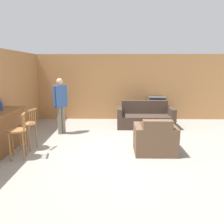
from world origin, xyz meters
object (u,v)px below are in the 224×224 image
at_px(coffee_table, 150,127).
at_px(couch_far, 145,118).
at_px(tv_unit, 156,115).
at_px(bar_chair_near, 18,134).
at_px(person_by_window, 61,103).
at_px(book_on_table, 150,123).
at_px(tv, 157,103).
at_px(bottle, 1,105).
at_px(armchair_near, 155,140).
at_px(bar_chair_mid, 28,127).

bearing_deg(coffee_table, couch_far, 90.49).
distance_m(couch_far, tv_unit, 1.07).
xyz_separation_m(bar_chair_near, person_by_window, (0.51, 1.98, 0.41)).
relative_size(coffee_table, book_on_table, 4.17).
height_order(tv, person_by_window, person_by_window).
distance_m(coffee_table, person_by_window, 2.89).
xyz_separation_m(couch_far, person_by_window, (-2.77, -0.86, 0.68)).
distance_m(bottle, book_on_table, 4.22).
relative_size(bar_chair_near, armchair_near, 1.06).
xyz_separation_m(armchair_near, person_by_window, (-2.70, 1.59, 0.68)).
height_order(bar_chair_mid, tv, bar_chair_mid).
xyz_separation_m(bar_chair_near, book_on_table, (3.32, 1.80, -0.19)).
relative_size(coffee_table, tv_unit, 0.79).
bearing_deg(tv, bottle, -146.14).
bearing_deg(armchair_near, couch_far, 88.35).
xyz_separation_m(tv_unit, book_on_table, (-0.53, -1.94, 0.15)).
xyz_separation_m(tv_unit, bottle, (-4.53, -3.04, 0.89)).
bearing_deg(couch_far, bar_chair_near, -139.18).
distance_m(bar_chair_mid, person_by_window, 1.53).
bearing_deg(bar_chair_near, book_on_table, 28.52).
bearing_deg(tv, armchair_near, -100.77).
bearing_deg(bar_chair_near, person_by_window, 75.49).
xyz_separation_m(bar_chair_near, coffee_table, (3.30, 1.63, -0.27)).
xyz_separation_m(bar_chair_mid, book_on_table, (3.32, 1.20, -0.19)).
relative_size(tv_unit, tv, 1.74).
distance_m(bar_chair_mid, armchair_near, 3.23).
bearing_deg(bar_chair_mid, book_on_table, 19.94).
xyz_separation_m(couch_far, coffee_table, (0.01, -1.21, 0.00)).
height_order(couch_far, tv, tv).
bearing_deg(bottle, coffee_table, 13.19).
xyz_separation_m(couch_far, book_on_table, (0.03, -1.04, 0.08)).
distance_m(book_on_table, person_by_window, 2.87).
distance_m(armchair_near, tv_unit, 3.41).
distance_m(couch_far, bottle, 4.58).
height_order(bar_chair_mid, tv_unit, bar_chair_mid).
bearing_deg(tv_unit, couch_far, -122.07).
distance_m(couch_far, armchair_near, 2.44).
distance_m(bar_chair_mid, book_on_table, 3.53).
bearing_deg(bar_chair_mid, couch_far, 34.27).
distance_m(coffee_table, tv_unit, 2.19).
distance_m(tv_unit, person_by_window, 3.85).
relative_size(bar_chair_near, bottle, 3.47).
height_order(bar_chair_near, bottle, bottle).
bearing_deg(armchair_near, coffee_table, 86.26).
bearing_deg(bottle, tv_unit, 33.88).
bearing_deg(person_by_window, armchair_near, -30.38).
distance_m(bottle, person_by_window, 1.76).
distance_m(armchair_near, coffee_table, 1.24).
distance_m(tv_unit, bottle, 5.53).
bearing_deg(bottle, tv, 33.86).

